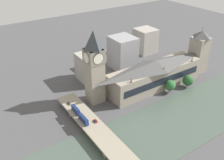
{
  "coord_description": "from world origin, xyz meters",
  "views": [
    {
      "loc": [
        -133.72,
        139.23,
        122.91
      ],
      "look_at": [
        19.1,
        37.36,
        19.3
      ],
      "focal_mm": 40.0,
      "sensor_mm": 36.0,
      "label": 1
    }
  ],
  "objects_px": {
    "double_decker_bus_mid": "(76,110)",
    "car_northbound_tail": "(95,121)",
    "road_bridge": "(112,147)",
    "clock_tower": "(94,65)",
    "double_decker_bus_lead": "(83,119)",
    "car_northbound_mid": "(69,103)",
    "parliament_hall": "(155,74)",
    "victoria_tower": "(199,52)"
  },
  "relations": [
    {
      "from": "parliament_hall",
      "to": "victoria_tower",
      "type": "height_order",
      "value": "victoria_tower"
    },
    {
      "from": "double_decker_bus_mid",
      "to": "road_bridge",
      "type": "bearing_deg",
      "value": -175.53
    },
    {
      "from": "double_decker_bus_lead",
      "to": "car_northbound_tail",
      "type": "xyz_separation_m",
      "value": [
        -4.52,
        -7.37,
        -2.03
      ]
    },
    {
      "from": "double_decker_bus_mid",
      "to": "clock_tower",
      "type": "bearing_deg",
      "value": -61.06
    },
    {
      "from": "double_decker_bus_mid",
      "to": "car_northbound_tail",
      "type": "height_order",
      "value": "double_decker_bus_mid"
    },
    {
      "from": "double_decker_bus_mid",
      "to": "car_northbound_tail",
      "type": "xyz_separation_m",
      "value": [
        -17.85,
        -7.04,
        -2.08
      ]
    },
    {
      "from": "road_bridge",
      "to": "car_northbound_mid",
      "type": "xyz_separation_m",
      "value": [
        59.17,
        2.98,
        1.79
      ]
    },
    {
      "from": "clock_tower",
      "to": "road_bridge",
      "type": "height_order",
      "value": "clock_tower"
    },
    {
      "from": "double_decker_bus_mid",
      "to": "car_northbound_mid",
      "type": "height_order",
      "value": "double_decker_bus_mid"
    },
    {
      "from": "parliament_hall",
      "to": "car_northbound_mid",
      "type": "distance_m",
      "value": 84.59
    },
    {
      "from": "double_decker_bus_lead",
      "to": "car_northbound_mid",
      "type": "distance_m",
      "value": 27.14
    },
    {
      "from": "victoria_tower",
      "to": "double_decker_bus_lead",
      "type": "bearing_deg",
      "value": 96.74
    },
    {
      "from": "parliament_hall",
      "to": "double_decker_bus_mid",
      "type": "xyz_separation_m",
      "value": [
        -3.66,
        84.27,
        -4.81
      ]
    },
    {
      "from": "road_bridge",
      "to": "car_northbound_tail",
      "type": "distance_m",
      "value": 27.88
    },
    {
      "from": "parliament_hall",
      "to": "road_bridge",
      "type": "distance_m",
      "value": 94.89
    },
    {
      "from": "road_bridge",
      "to": "parliament_hall",
      "type": "bearing_deg",
      "value": -58.68
    },
    {
      "from": "double_decker_bus_lead",
      "to": "double_decker_bus_mid",
      "type": "bearing_deg",
      "value": -1.42
    },
    {
      "from": "double_decker_bus_mid",
      "to": "victoria_tower",
      "type": "bearing_deg",
      "value": -88.52
    },
    {
      "from": "double_decker_bus_lead",
      "to": "car_northbound_mid",
      "type": "xyz_separation_m",
      "value": [
        27.05,
        -0.9,
        -2.08
      ]
    },
    {
      "from": "parliament_hall",
      "to": "road_bridge",
      "type": "xyz_separation_m",
      "value": [
        -49.11,
        80.72,
        -8.73
      ]
    },
    {
      "from": "victoria_tower",
      "to": "car_northbound_tail",
      "type": "height_order",
      "value": "victoria_tower"
    },
    {
      "from": "parliament_hall",
      "to": "clock_tower",
      "type": "xyz_separation_m",
      "value": [
        10.63,
        58.42,
        20.24
      ]
    },
    {
      "from": "clock_tower",
      "to": "car_northbound_tail",
      "type": "distance_m",
      "value": 46.07
    },
    {
      "from": "victoria_tower",
      "to": "car_northbound_mid",
      "type": "distance_m",
      "value": 144.47
    },
    {
      "from": "double_decker_bus_mid",
      "to": "car_northbound_mid",
      "type": "xyz_separation_m",
      "value": [
        13.72,
        -0.57,
        -2.13
      ]
    },
    {
      "from": "double_decker_bus_lead",
      "to": "victoria_tower",
      "type": "bearing_deg",
      "value": -83.26
    },
    {
      "from": "clock_tower",
      "to": "car_northbound_tail",
      "type": "xyz_separation_m",
      "value": [
        -32.14,
        18.8,
        -27.12
      ]
    },
    {
      "from": "clock_tower",
      "to": "car_northbound_mid",
      "type": "bearing_deg",
      "value": 91.3
    },
    {
      "from": "parliament_hall",
      "to": "double_decker_bus_mid",
      "type": "relative_size",
      "value": 9.05
    },
    {
      "from": "parliament_hall",
      "to": "car_northbound_mid",
      "type": "height_order",
      "value": "parliament_hall"
    },
    {
      "from": "victoria_tower",
      "to": "double_decker_bus_lead",
      "type": "xyz_separation_m",
      "value": [
        -17.05,
        144.2,
        -13.3
      ]
    },
    {
      "from": "double_decker_bus_mid",
      "to": "car_northbound_tail",
      "type": "bearing_deg",
      "value": -158.47
    },
    {
      "from": "car_northbound_mid",
      "to": "car_northbound_tail",
      "type": "height_order",
      "value": "car_northbound_tail"
    },
    {
      "from": "car_northbound_tail",
      "to": "car_northbound_mid",
      "type": "bearing_deg",
      "value": 11.58
    },
    {
      "from": "clock_tower",
      "to": "parliament_hall",
      "type": "bearing_deg",
      "value": -100.31
    },
    {
      "from": "parliament_hall",
      "to": "double_decker_bus_mid",
      "type": "height_order",
      "value": "parliament_hall"
    },
    {
      "from": "victoria_tower",
      "to": "car_northbound_tail",
      "type": "bearing_deg",
      "value": 98.96
    },
    {
      "from": "car_northbound_mid",
      "to": "double_decker_bus_lead",
      "type": "bearing_deg",
      "value": 178.09
    },
    {
      "from": "parliament_hall",
      "to": "double_decker_bus_mid",
      "type": "bearing_deg",
      "value": 92.49
    },
    {
      "from": "parliament_hall",
      "to": "victoria_tower",
      "type": "distance_m",
      "value": 60.19
    },
    {
      "from": "double_decker_bus_lead",
      "to": "car_northbound_tail",
      "type": "distance_m",
      "value": 8.89
    },
    {
      "from": "double_decker_bus_lead",
      "to": "car_northbound_tail",
      "type": "relative_size",
      "value": 2.94
    }
  ]
}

